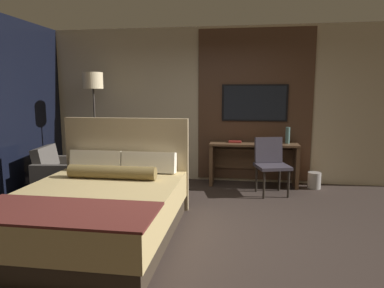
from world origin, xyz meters
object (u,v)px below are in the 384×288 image
tv (255,103)px  bed (99,207)px  vase_tall (288,135)px  desk_chair (271,160)px  desk (253,157)px  waste_bin (314,180)px  book (235,142)px  floor_lamp (93,90)px  armchair_by_window (65,177)px

tv → bed: bearing=-124.5°
vase_tall → desk_chair: bearing=-123.1°
desk → waste_bin: (1.04, -0.09, -0.36)m
bed → waste_bin: size_ratio=7.87×
book → waste_bin: size_ratio=0.81×
floor_lamp → book: (2.45, 0.36, -0.90)m
tv → desk_chair: size_ratio=1.27×
desk → armchair_by_window: armchair_by_window is taller
vase_tall → waste_bin: bearing=-12.0°
bed → desk_chair: bearing=43.8°
floor_lamp → vase_tall: bearing=6.3°
floor_lamp → book: bearing=8.3°
tv → book: (-0.33, -0.18, -0.68)m
waste_bin → desk: bearing=175.2°
bed → desk: bed is taller
armchair_by_window → book: 2.95m
armchair_by_window → waste_bin: (4.10, 0.89, -0.12)m
bed → tv: bearing=55.5°
tv → floor_lamp: size_ratio=0.58×
bed → vase_tall: 3.49m
desk_chair → armchair_by_window: desk_chair is taller
desk_chair → vase_tall: size_ratio=3.21×
bed → waste_bin: bearing=39.7°
armchair_by_window → waste_bin: armchair_by_window is taller
tv → armchair_by_window: bearing=-159.3°
bed → desk: bearing=53.6°
tv → book: tv is taller
desk_chair → book: bearing=125.5°
desk_chair → waste_bin: size_ratio=3.26×
book → desk_chair: bearing=-38.6°
bed → desk: (1.82, 2.47, 0.17)m
desk → vase_tall: 0.70m
desk_chair → vase_tall: (0.31, 0.48, 0.35)m
bed → floor_lamp: 2.67m
armchair_by_window → book: size_ratio=4.13×
desk → vase_tall: size_ratio=5.37×
book → bed: bearing=-121.2°
floor_lamp → vase_tall: (3.35, 0.37, -0.77)m
armchair_by_window → book: book is taller
desk → floor_lamp: size_ratio=0.77×
armchair_by_window → desk_chair: bearing=-88.3°
desk → tv: size_ratio=1.32×
tv → desk: bearing=-90.0°
book → vase_tall: bearing=0.7°
bed → book: 2.92m
bed → vase_tall: size_ratio=7.75×
bed → tv: (1.82, 2.65, 1.12)m
armchair_by_window → book: bearing=-77.4°
armchair_by_window → waste_bin: bearing=-84.8°
tv → book: size_ratio=5.13×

